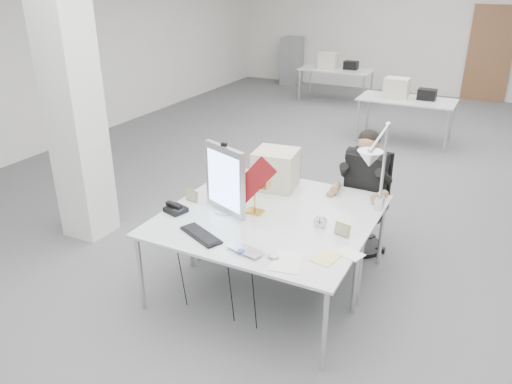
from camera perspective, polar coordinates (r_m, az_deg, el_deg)
room_shell at (r=6.16m, az=11.04°, el=13.57°), size 10.04×14.04×3.24m
desk_main at (r=4.15m, az=-1.06°, el=-5.13°), size 1.80×0.90×0.02m
desk_second at (r=4.88m, az=3.89°, el=-0.54°), size 1.80×0.90×0.02m
bg_desk_a at (r=9.06m, az=16.88°, el=10.06°), size 1.60×0.80×0.02m
bg_desk_b at (r=11.62m, az=9.16°, el=13.65°), size 1.60×0.80×0.02m
filing_cabinet at (r=13.57m, az=4.10°, el=14.72°), size 0.45×0.55×1.20m
office_chair at (r=5.33m, az=12.26°, el=-1.12°), size 0.60×0.60×1.10m
seated_person at (r=5.15m, az=12.44°, el=2.19°), size 0.52×0.62×0.86m
monitor at (r=4.42m, az=-3.57°, el=1.42°), size 0.49×0.23×0.62m
pennant at (r=4.24m, az=-0.30°, el=1.33°), size 0.43×0.05×0.46m
keyboard at (r=4.15m, az=-6.31°, el=-4.91°), size 0.45×0.31×0.02m
laptop at (r=3.88m, az=-1.73°, el=-6.95°), size 0.35×0.27×0.02m
mouse at (r=3.82m, az=1.95°, el=-7.37°), size 0.11×0.08×0.04m
bankers_lamp at (r=4.44m, az=-0.17°, el=-0.16°), size 0.34×0.14×0.38m
desk_phone at (r=4.58m, az=-9.15°, el=-2.01°), size 0.21×0.20×0.04m
picture_frame_left at (r=4.76m, az=-7.35°, el=-0.41°), size 0.14×0.05×0.11m
picture_frame_right at (r=4.18m, az=9.85°, el=-4.25°), size 0.14×0.06×0.11m
desk_clock at (r=4.28m, az=7.35°, el=-3.39°), size 0.11×0.04×0.11m
paper_stack_a at (r=3.79m, az=3.60°, el=-7.94°), size 0.27×0.34×0.01m
paper_stack_b at (r=3.87m, az=8.01°, el=-7.39°), size 0.22×0.27×0.01m
paper_stack_c at (r=3.95m, az=10.68°, el=-6.94°), size 0.24×0.20×0.01m
beige_monitor at (r=4.98m, az=2.27°, el=2.63°), size 0.45×0.44×0.39m
architect_lamp at (r=4.31m, az=13.69°, el=2.73°), size 0.34×0.79×0.99m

